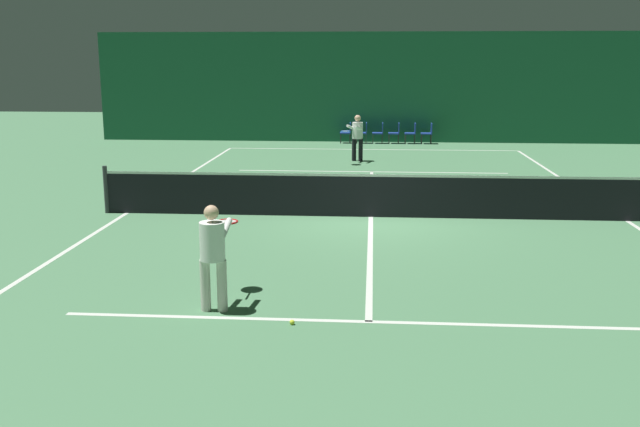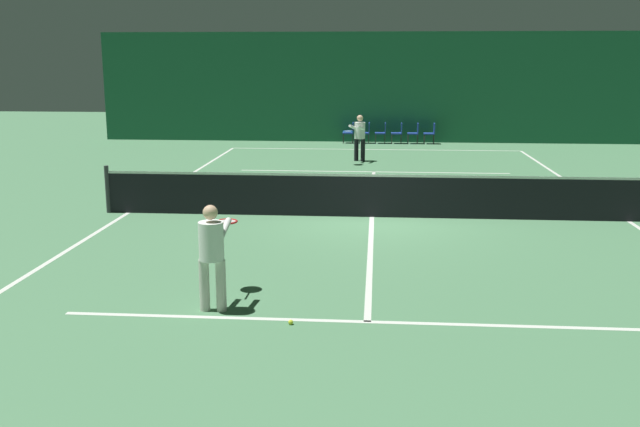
{
  "view_description": "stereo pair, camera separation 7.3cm",
  "coord_description": "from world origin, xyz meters",
  "px_view_note": "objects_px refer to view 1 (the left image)",
  "views": [
    {
      "loc": [
        0.02,
        -15.34,
        3.42
      ],
      "look_at": [
        -0.85,
        -3.63,
        0.86
      ],
      "focal_mm": 40.0,
      "sensor_mm": 36.0,
      "label": 1
    },
    {
      "loc": [
        0.09,
        -15.34,
        3.42
      ],
      "look_at": [
        -0.85,
        -3.63,
        0.86
      ],
      "focal_mm": 40.0,
      "sensor_mm": 36.0,
      "label": 2
    }
  ],
  "objects_px": {
    "courtside_chair_3": "(396,132)",
    "tennis_ball": "(292,322)",
    "tennis_net": "(371,194)",
    "courtside_chair_4": "(412,132)",
    "courtside_chair_1": "(363,131)",
    "courtside_chair_0": "(347,131)",
    "player_far": "(357,134)",
    "courtside_chair_5": "(428,132)",
    "player_near": "(213,249)",
    "courtside_chair_2": "(380,131)"
  },
  "relations": [
    {
      "from": "courtside_chair_4",
      "to": "courtside_chair_5",
      "type": "height_order",
      "value": "same"
    },
    {
      "from": "player_far",
      "to": "player_near",
      "type": "bearing_deg",
      "value": 16.43
    },
    {
      "from": "player_far",
      "to": "courtside_chair_0",
      "type": "distance_m",
      "value": 5.31
    },
    {
      "from": "courtside_chair_0",
      "to": "courtside_chair_4",
      "type": "xyz_separation_m",
      "value": [
        2.65,
        0.0,
        0.0
      ]
    },
    {
      "from": "tennis_net",
      "to": "tennis_ball",
      "type": "xyz_separation_m",
      "value": [
        -1.0,
        -6.57,
        -0.48
      ]
    },
    {
      "from": "courtside_chair_0",
      "to": "courtside_chair_4",
      "type": "distance_m",
      "value": 2.65
    },
    {
      "from": "courtside_chair_0",
      "to": "courtside_chair_2",
      "type": "height_order",
      "value": "same"
    },
    {
      "from": "courtside_chair_4",
      "to": "tennis_ball",
      "type": "distance_m",
      "value": 20.69
    },
    {
      "from": "player_far",
      "to": "courtside_chair_1",
      "type": "height_order",
      "value": "player_far"
    },
    {
      "from": "tennis_net",
      "to": "tennis_ball",
      "type": "height_order",
      "value": "tennis_net"
    },
    {
      "from": "courtside_chair_3",
      "to": "courtside_chair_0",
      "type": "bearing_deg",
      "value": -90.0
    },
    {
      "from": "courtside_chair_0",
      "to": "courtside_chair_2",
      "type": "relative_size",
      "value": 1.0
    },
    {
      "from": "player_far",
      "to": "tennis_net",
      "type": "bearing_deg",
      "value": 26.09
    },
    {
      "from": "player_far",
      "to": "courtside_chair_0",
      "type": "bearing_deg",
      "value": -151.74
    },
    {
      "from": "courtside_chair_0",
      "to": "courtside_chair_2",
      "type": "distance_m",
      "value": 1.32
    },
    {
      "from": "courtside_chair_4",
      "to": "courtside_chair_5",
      "type": "bearing_deg",
      "value": 90.0
    },
    {
      "from": "tennis_net",
      "to": "courtside_chair_4",
      "type": "xyz_separation_m",
      "value": [
        1.61,
        13.95,
        -0.03
      ]
    },
    {
      "from": "courtside_chair_1",
      "to": "tennis_ball",
      "type": "distance_m",
      "value": 20.54
    },
    {
      "from": "courtside_chair_4",
      "to": "tennis_ball",
      "type": "bearing_deg",
      "value": -7.26
    },
    {
      "from": "player_far",
      "to": "courtside_chair_2",
      "type": "distance_m",
      "value": 5.35
    },
    {
      "from": "courtside_chair_4",
      "to": "courtside_chair_2",
      "type": "bearing_deg",
      "value": -90.0
    },
    {
      "from": "courtside_chair_1",
      "to": "courtside_chair_3",
      "type": "relative_size",
      "value": 1.0
    },
    {
      "from": "tennis_net",
      "to": "courtside_chair_3",
      "type": "height_order",
      "value": "tennis_net"
    },
    {
      "from": "courtside_chair_1",
      "to": "courtside_chair_2",
      "type": "xyz_separation_m",
      "value": [
        0.66,
        0.0,
        0.0
      ]
    },
    {
      "from": "courtside_chair_2",
      "to": "courtside_chair_5",
      "type": "height_order",
      "value": "same"
    },
    {
      "from": "courtside_chair_2",
      "to": "courtside_chair_3",
      "type": "bearing_deg",
      "value": 90.0
    },
    {
      "from": "courtside_chair_1",
      "to": "courtside_chair_5",
      "type": "xyz_separation_m",
      "value": [
        2.65,
        0.0,
        0.0
      ]
    },
    {
      "from": "player_far",
      "to": "tennis_ball",
      "type": "relative_size",
      "value": 23.59
    },
    {
      "from": "courtside_chair_3",
      "to": "tennis_ball",
      "type": "distance_m",
      "value": 20.62
    },
    {
      "from": "player_far",
      "to": "courtside_chair_2",
      "type": "height_order",
      "value": "player_far"
    },
    {
      "from": "tennis_net",
      "to": "tennis_ball",
      "type": "relative_size",
      "value": 181.82
    },
    {
      "from": "courtside_chair_2",
      "to": "courtside_chair_5",
      "type": "distance_m",
      "value": 1.98
    },
    {
      "from": "player_near",
      "to": "courtside_chair_0",
      "type": "distance_m",
      "value": 20.07
    },
    {
      "from": "player_near",
      "to": "courtside_chair_1",
      "type": "height_order",
      "value": "player_near"
    },
    {
      "from": "tennis_net",
      "to": "courtside_chair_5",
      "type": "xyz_separation_m",
      "value": [
        2.27,
        13.95,
        -0.03
      ]
    },
    {
      "from": "courtside_chair_4",
      "to": "tennis_ball",
      "type": "xyz_separation_m",
      "value": [
        -2.61,
        -20.52,
        -0.45
      ]
    },
    {
      "from": "courtside_chair_0",
      "to": "courtside_chair_2",
      "type": "xyz_separation_m",
      "value": [
        1.32,
        0.0,
        0.0
      ]
    },
    {
      "from": "courtside_chair_4",
      "to": "tennis_ball",
      "type": "relative_size",
      "value": 12.73
    },
    {
      "from": "player_near",
      "to": "player_far",
      "type": "height_order",
      "value": "player_far"
    },
    {
      "from": "courtside_chair_0",
      "to": "courtside_chair_2",
      "type": "bearing_deg",
      "value": 90.0
    },
    {
      "from": "courtside_chair_3",
      "to": "courtside_chair_5",
      "type": "bearing_deg",
      "value": 90.0
    },
    {
      "from": "courtside_chair_1",
      "to": "tennis_ball",
      "type": "bearing_deg",
      "value": -1.76
    },
    {
      "from": "courtside_chair_0",
      "to": "player_far",
      "type": "bearing_deg",
      "value": 5.59
    },
    {
      "from": "player_near",
      "to": "courtside_chair_0",
      "type": "relative_size",
      "value": 1.78
    },
    {
      "from": "tennis_net",
      "to": "tennis_ball",
      "type": "distance_m",
      "value": 6.67
    },
    {
      "from": "player_near",
      "to": "courtside_chair_5",
      "type": "bearing_deg",
      "value": -11.39
    },
    {
      "from": "courtside_chair_4",
      "to": "courtside_chair_5",
      "type": "xyz_separation_m",
      "value": [
        0.66,
        0.0,
        0.0
      ]
    },
    {
      "from": "courtside_chair_0",
      "to": "courtside_chair_1",
      "type": "bearing_deg",
      "value": 90.0
    },
    {
      "from": "tennis_ball",
      "to": "courtside_chair_2",
      "type": "bearing_deg",
      "value": 86.4
    },
    {
      "from": "courtside_chair_0",
      "to": "courtside_chair_1",
      "type": "distance_m",
      "value": 0.66
    }
  ]
}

